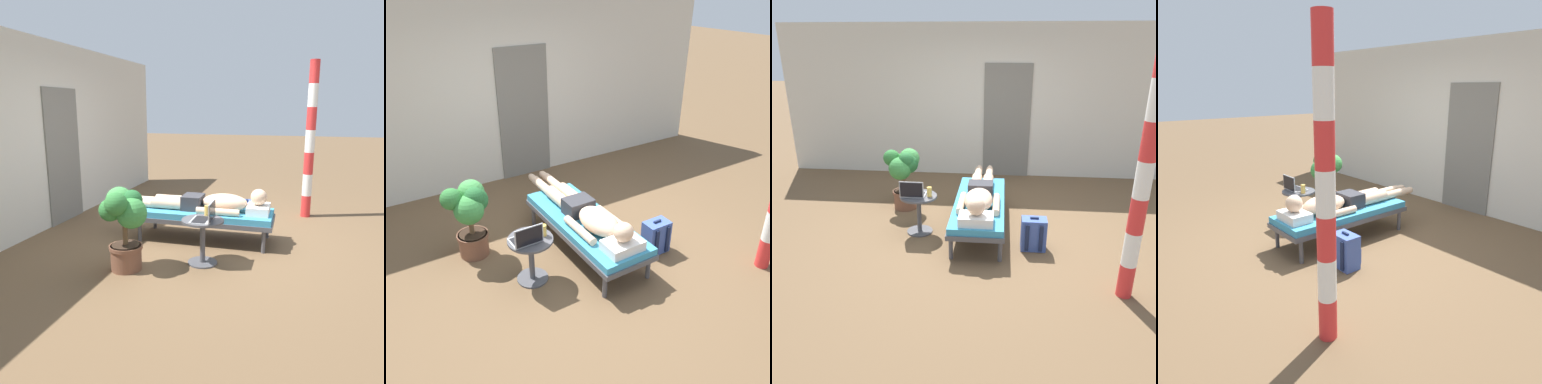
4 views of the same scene
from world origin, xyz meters
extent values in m
plane|color=brown|center=(0.00, 0.00, 0.00)|extent=(40.00, 40.00, 0.00)
cube|color=beige|center=(0.00, 2.56, 1.35)|extent=(7.60, 0.20, 2.70)
cube|color=slate|center=(0.34, 2.45, 1.02)|extent=(0.84, 0.03, 2.04)
cylinder|color=#4C4C51|center=(-0.28, 0.94, 0.14)|extent=(0.05, 0.05, 0.28)
cylinder|color=#4C4C51|center=(0.29, 0.94, 0.14)|extent=(0.05, 0.05, 0.28)
cylinder|color=#4C4C51|center=(-0.28, -0.69, 0.14)|extent=(0.05, 0.05, 0.28)
cylinder|color=#4C4C51|center=(0.29, -0.69, 0.14)|extent=(0.05, 0.05, 0.28)
cube|color=#4C4C51|center=(0.00, 0.12, 0.31)|extent=(0.67, 1.83, 0.06)
cube|color=teal|center=(0.00, 0.12, 0.38)|extent=(0.65, 1.80, 0.08)
cube|color=white|center=(0.00, -0.59, 0.47)|extent=(0.40, 0.28, 0.11)
sphere|color=beige|center=(0.00, -0.59, 0.64)|extent=(0.21, 0.21, 0.21)
ellipsoid|color=beige|center=(0.00, -0.15, 0.54)|extent=(0.35, 0.60, 0.23)
cylinder|color=beige|center=(-0.22, -0.10, 0.46)|extent=(0.09, 0.55, 0.09)
cylinder|color=beige|center=(0.22, -0.10, 0.46)|extent=(0.09, 0.55, 0.09)
cube|color=#333338|center=(0.00, 0.28, 0.52)|extent=(0.33, 0.26, 0.19)
cylinder|color=beige|center=(-0.08, 0.62, 0.49)|extent=(0.15, 0.42, 0.15)
cylinder|color=beige|center=(-0.08, 1.05, 0.47)|extent=(0.11, 0.44, 0.11)
ellipsoid|color=beige|center=(-0.08, 1.34, 0.47)|extent=(0.09, 0.20, 0.10)
cylinder|color=beige|center=(0.09, 0.62, 0.49)|extent=(0.15, 0.42, 0.15)
cylinder|color=beige|center=(0.09, 1.05, 0.47)|extent=(0.11, 0.44, 0.11)
ellipsoid|color=beige|center=(0.09, 1.34, 0.47)|extent=(0.09, 0.20, 0.10)
cylinder|color=#4C4C51|center=(-0.79, -0.05, 0.01)|extent=(0.34, 0.34, 0.02)
cylinder|color=#4C4C51|center=(-0.79, -0.05, 0.26)|extent=(0.06, 0.06, 0.48)
cylinder|color=#4C4C51|center=(-0.79, -0.05, 0.51)|extent=(0.48, 0.48, 0.02)
cube|color=#A5A8AD|center=(-0.85, -0.05, 0.53)|extent=(0.31, 0.22, 0.02)
cube|color=black|center=(-0.85, -0.04, 0.54)|extent=(0.27, 0.15, 0.00)
cube|color=#A5A8AD|center=(-0.85, -0.16, 0.64)|extent=(0.31, 0.01, 0.21)
cube|color=black|center=(-0.85, -0.17, 0.64)|extent=(0.29, 0.00, 0.19)
cylinder|color=gold|center=(-0.64, -0.06, 0.59)|extent=(0.06, 0.06, 0.13)
cube|color=#3F59A5|center=(0.69, -0.35, 0.20)|extent=(0.30, 0.20, 0.40)
cube|color=#3F59A5|center=(0.69, -0.23, 0.13)|extent=(0.23, 0.04, 0.18)
cube|color=#192342|center=(0.61, -0.47, 0.20)|extent=(0.04, 0.02, 0.34)
cube|color=#192342|center=(0.77, -0.47, 0.20)|extent=(0.04, 0.02, 0.34)
cube|color=#192342|center=(0.69, -0.35, 0.41)|extent=(0.10, 0.02, 0.02)
cylinder|color=brown|center=(-1.17, 0.73, 0.14)|extent=(0.34, 0.34, 0.28)
cylinder|color=brown|center=(-1.17, 0.73, 0.26)|extent=(0.37, 0.37, 0.04)
cylinder|color=#332319|center=(-1.17, 0.73, 0.29)|extent=(0.31, 0.31, 0.01)
cylinder|color=brown|center=(-1.17, 0.73, 0.46)|extent=(0.06, 0.06, 0.36)
sphere|color=#23602D|center=(-1.09, 0.71, 0.71)|extent=(0.28, 0.28, 0.28)
sphere|color=#429347|center=(-1.10, 0.82, 0.76)|extent=(0.30, 0.30, 0.30)
sphere|color=#2D7233|center=(-1.25, 0.85, 0.69)|extent=(0.25, 0.25, 0.25)
sphere|color=#2D7233|center=(-1.34, 0.73, 0.79)|extent=(0.24, 0.24, 0.24)
sphere|color=#38843D|center=(-1.20, 0.63, 0.66)|extent=(0.33, 0.33, 0.33)
sphere|color=#23602D|center=(-1.11, 0.66, 0.77)|extent=(0.24, 0.24, 0.24)
cylinder|color=red|center=(1.54, -1.22, 0.18)|extent=(0.15, 0.15, 0.35)
cylinder|color=white|center=(1.54, -1.22, 0.53)|extent=(0.15, 0.15, 0.35)
cylinder|color=red|center=(1.54, -1.22, 0.88)|extent=(0.15, 0.15, 0.35)
cylinder|color=white|center=(1.54, -1.22, 1.23)|extent=(0.15, 0.15, 0.35)
cylinder|color=red|center=(1.54, -1.22, 1.58)|extent=(0.15, 0.15, 0.35)
camera|label=1|loc=(-4.78, -1.02, 1.76)|focal=35.64mm
camera|label=2|loc=(-2.20, -3.27, 2.92)|focal=38.00mm
camera|label=3|loc=(0.26, -4.62, 2.39)|focal=36.22mm
camera|label=4|loc=(3.64, -2.70, 1.98)|focal=34.22mm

